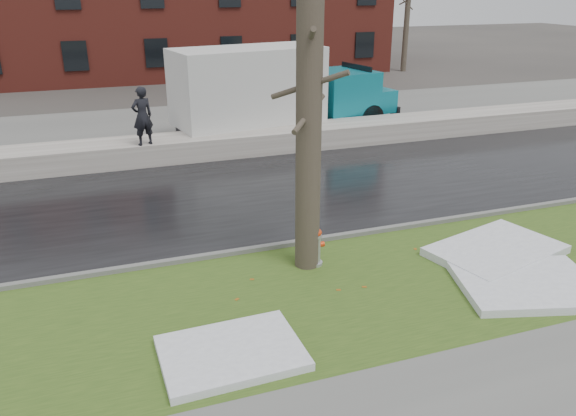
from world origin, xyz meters
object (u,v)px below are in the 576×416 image
object	(u,v)px
fire_hydrant	(315,245)
box_truck	(275,90)
tree	(309,117)
worker	(142,116)

from	to	relation	value
fire_hydrant	box_truck	world-z (taller)	box_truck
tree	box_truck	xyz separation A→B (m)	(2.64, 10.26, -1.37)
box_truck	worker	world-z (taller)	box_truck
box_truck	fire_hydrant	bearing A→B (deg)	-113.33
tree	worker	world-z (taller)	tree
worker	box_truck	bearing A→B (deg)	-175.17
box_truck	worker	bearing A→B (deg)	-166.38
fire_hydrant	tree	bearing A→B (deg)	164.41
box_truck	tree	bearing A→B (deg)	-114.20
box_truck	worker	size ratio (longest dim) A/B	5.63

